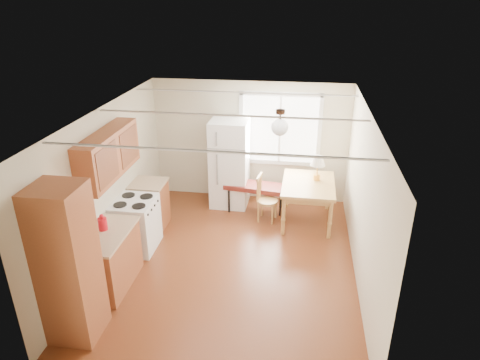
% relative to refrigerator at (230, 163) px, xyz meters
% --- Properties ---
extents(room_shell, '(4.60, 5.60, 2.62)m').
position_rel_refrigerator_xyz_m(room_shell, '(0.37, -2.12, 0.35)').
color(room_shell, '#4F2110').
rests_on(room_shell, ground).
extents(kitchen_run, '(0.65, 3.40, 2.20)m').
position_rel_refrigerator_xyz_m(kitchen_run, '(-1.34, -2.75, -0.06)').
color(kitchen_run, brown).
rests_on(kitchen_run, ground).
extents(window_unit, '(1.64, 0.05, 1.51)m').
position_rel_refrigerator_xyz_m(window_unit, '(0.97, 0.35, 0.65)').
color(window_unit, white).
rests_on(window_unit, room_shell).
extents(pendant_light, '(0.26, 0.26, 0.40)m').
position_rel_refrigerator_xyz_m(pendant_light, '(1.07, -1.72, 1.33)').
color(pendant_light, '#311E16').
rests_on(pendant_light, room_shell).
extents(refrigerator, '(0.75, 0.78, 1.80)m').
position_rel_refrigerator_xyz_m(refrigerator, '(0.00, 0.00, 0.00)').
color(refrigerator, white).
rests_on(refrigerator, ground).
extents(bench, '(1.28, 0.62, 0.56)m').
position_rel_refrigerator_xyz_m(bench, '(0.56, -0.24, -0.40)').
color(bench, '#5F1B16').
rests_on(bench, ground).
extents(dining_table, '(0.99, 1.31, 0.81)m').
position_rel_refrigerator_xyz_m(dining_table, '(1.59, -0.56, -0.20)').
color(dining_table, '#B18344').
rests_on(dining_table, ground).
extents(chair, '(0.42, 0.41, 0.92)m').
position_rel_refrigerator_xyz_m(chair, '(0.75, -0.62, -0.38)').
color(chair, '#B18344').
rests_on(chair, ground).
extents(table_lamp, '(0.28, 0.28, 0.48)m').
position_rel_refrigerator_xyz_m(table_lamp, '(1.74, -0.38, 0.26)').
color(table_lamp, gold).
rests_on(table_lamp, dining_table).
extents(coffee_maker, '(0.21, 0.27, 0.39)m').
position_rel_refrigerator_xyz_m(coffee_maker, '(-1.35, -3.44, 0.14)').
color(coffee_maker, black).
rests_on(coffee_maker, kitchen_run).
extents(kettle, '(0.13, 0.13, 0.25)m').
position_rel_refrigerator_xyz_m(kettle, '(-1.39, -2.88, 0.10)').
color(kettle, red).
rests_on(kettle, kitchen_run).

